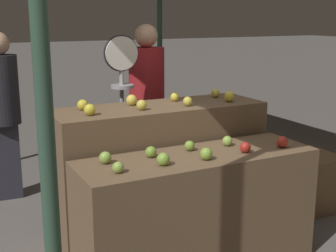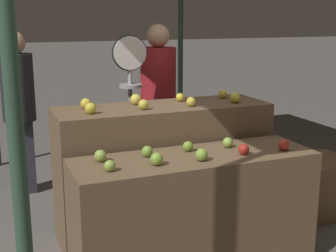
{
  "view_description": "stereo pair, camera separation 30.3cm",
  "coord_description": "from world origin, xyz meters",
  "px_view_note": "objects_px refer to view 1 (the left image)",
  "views": [
    {
      "loc": [
        -1.59,
        -2.64,
        1.77
      ],
      "look_at": [
        -0.08,
        0.3,
        0.99
      ],
      "focal_mm": 50.0,
      "sensor_mm": 36.0,
      "label": 1
    },
    {
      "loc": [
        -1.31,
        -2.76,
        1.77
      ],
      "look_at": [
        -0.08,
        0.3,
        0.99
      ],
      "focal_mm": 50.0,
      "sensor_mm": 36.0,
      "label": 2
    }
  ],
  "objects_px": {
    "wooden_crate_side": "(307,181)",
    "person_vendor_at_scale": "(147,98)",
    "produce_scale": "(122,84)",
    "person_customer_left": "(3,104)"
  },
  "relations": [
    {
      "from": "produce_scale",
      "to": "person_vendor_at_scale",
      "type": "relative_size",
      "value": 0.95
    },
    {
      "from": "produce_scale",
      "to": "wooden_crate_side",
      "type": "relative_size",
      "value": 3.13
    },
    {
      "from": "person_vendor_at_scale",
      "to": "person_customer_left",
      "type": "bearing_deg",
      "value": -13.16
    },
    {
      "from": "wooden_crate_side",
      "to": "person_vendor_at_scale",
      "type": "bearing_deg",
      "value": 138.27
    },
    {
      "from": "produce_scale",
      "to": "person_customer_left",
      "type": "bearing_deg",
      "value": 136.6
    },
    {
      "from": "person_customer_left",
      "to": "produce_scale",
      "type": "bearing_deg",
      "value": 141.26
    },
    {
      "from": "person_customer_left",
      "to": "wooden_crate_side",
      "type": "relative_size",
      "value": 3.16
    },
    {
      "from": "wooden_crate_side",
      "to": "person_customer_left",
      "type": "bearing_deg",
      "value": 147.88
    },
    {
      "from": "produce_scale",
      "to": "wooden_crate_side",
      "type": "height_order",
      "value": "produce_scale"
    },
    {
      "from": "produce_scale",
      "to": "person_customer_left",
      "type": "height_order",
      "value": "person_customer_left"
    }
  ]
}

